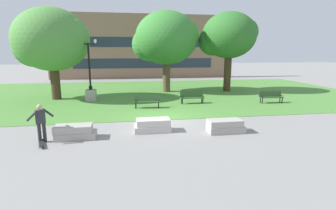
% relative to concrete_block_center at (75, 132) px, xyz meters
% --- Properties ---
extents(ground_plane, '(140.00, 140.00, 0.00)m').
position_rel_concrete_block_center_xyz_m(ground_plane, '(4.49, 2.53, -0.31)').
color(ground_plane, gray).
extents(grass_lawn, '(40.00, 20.00, 0.02)m').
position_rel_concrete_block_center_xyz_m(grass_lawn, '(4.49, 12.53, -0.30)').
color(grass_lawn, '#4C8438').
rests_on(grass_lawn, ground).
extents(concrete_block_center, '(1.83, 0.90, 0.64)m').
position_rel_concrete_block_center_xyz_m(concrete_block_center, '(0.00, 0.00, 0.00)').
color(concrete_block_center, '#9E9991').
rests_on(concrete_block_center, ground).
extents(concrete_block_left, '(1.80, 0.90, 0.64)m').
position_rel_concrete_block_center_xyz_m(concrete_block_left, '(3.65, 0.52, 0.00)').
color(concrete_block_left, '#BCB7B2').
rests_on(concrete_block_left, ground).
extents(concrete_block_right, '(1.80, 0.90, 0.64)m').
position_rel_concrete_block_center_xyz_m(concrete_block_right, '(7.19, -0.20, 0.00)').
color(concrete_block_right, '#9E9991').
rests_on(concrete_block_right, ground).
extents(person_skateboarder, '(0.98, 0.76, 1.71)m').
position_rel_concrete_block_center_xyz_m(person_skateboarder, '(-1.34, -0.26, 0.66)').
color(person_skateboarder, '#28282D').
rests_on(person_skateboarder, ground).
extents(skateboard, '(0.50, 1.03, 0.14)m').
position_rel_concrete_block_center_xyz_m(skateboard, '(-1.25, -0.74, -0.22)').
color(skateboard, black).
rests_on(skateboard, ground).
extents(park_bench_near_left, '(1.82, 0.62, 0.90)m').
position_rel_concrete_block_center_xyz_m(park_bench_near_left, '(13.46, 6.34, 0.23)').
color(park_bench_near_left, '#284723').
rests_on(park_bench_near_left, grass_lawn).
extents(park_bench_near_right, '(1.81, 0.56, 0.90)m').
position_rel_concrete_block_center_xyz_m(park_bench_near_right, '(7.38, 7.14, 0.23)').
color(park_bench_near_right, '#284723').
rests_on(park_bench_near_right, grass_lawn).
extents(park_bench_far_left, '(1.85, 0.73, 0.90)m').
position_rel_concrete_block_center_xyz_m(park_bench_far_left, '(3.85, 6.06, 0.23)').
color(park_bench_far_left, '#284723').
rests_on(park_bench_far_left, grass_lawn).
extents(lamp_post_left, '(1.32, 0.80, 4.97)m').
position_rel_concrete_block_center_xyz_m(lamp_post_left, '(-0.39, 9.47, 0.72)').
color(lamp_post_left, gray).
rests_on(lamp_post_left, grass_lawn).
extents(tree_far_right, '(6.23, 5.93, 7.69)m').
position_rel_concrete_block_center_xyz_m(tree_far_right, '(6.30, 13.32, 4.80)').
color(tree_far_right, brown).
rests_on(tree_far_right, grass_lawn).
extents(tree_near_right, '(6.20, 5.91, 7.36)m').
position_rel_concrete_block_center_xyz_m(tree_near_right, '(-3.40, 10.70, 4.49)').
color(tree_near_right, '#42301E').
rests_on(tree_near_right, grass_lawn).
extents(tree_far_left, '(5.44, 5.19, 7.64)m').
position_rel_concrete_block_center_xyz_m(tree_far_left, '(12.33, 12.67, 5.06)').
color(tree_far_left, '#42301E').
rests_on(tree_far_left, grass_lawn).
extents(building_facade_distant, '(26.79, 1.03, 9.15)m').
position_rel_concrete_block_center_xyz_m(building_facade_distant, '(5.26, 27.03, 4.26)').
color(building_facade_distant, '#8E6B56').
rests_on(building_facade_distant, ground).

